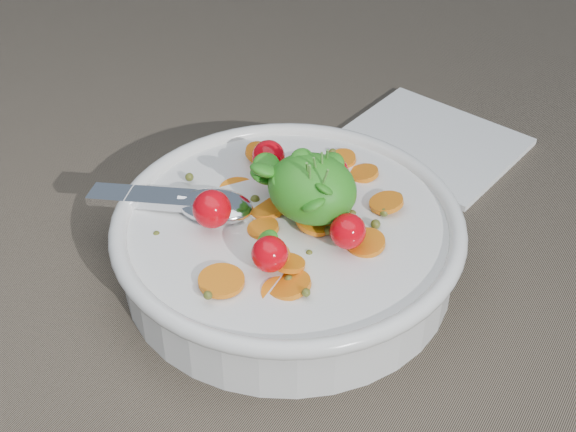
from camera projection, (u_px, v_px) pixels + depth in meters
The scene contains 3 objects.
ground at pixel (248, 265), 0.58m from camera, with size 6.00×6.00×0.00m, color #6A5D4B.
bowl at pixel (288, 240), 0.56m from camera, with size 0.26×0.24×0.10m.
napkin at pixel (429, 143), 0.70m from camera, with size 0.14×0.12×0.01m, color white.
Camera 1 is at (0.25, -0.35, 0.39)m, focal length 50.00 mm.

